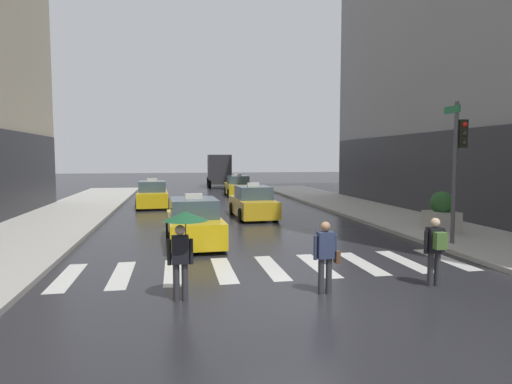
{
  "coord_description": "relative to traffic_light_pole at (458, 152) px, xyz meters",
  "views": [
    {
      "loc": [
        -2.64,
        -8.7,
        3.08
      ],
      "look_at": [
        0.5,
        8.0,
        1.73
      ],
      "focal_mm": 30.51,
      "sensor_mm": 36.0,
      "label": 1
    }
  ],
  "objects": [
    {
      "name": "traffic_light_pole",
      "position": [
        0.0,
        0.0,
        0.0
      ],
      "size": [
        0.44,
        0.84,
        4.8
      ],
      "color": "#47474C",
      "rests_on": "curb_right"
    },
    {
      "name": "ground_plane",
      "position": [
        -6.79,
        -4.51,
        -3.26
      ],
      "size": [
        160.0,
        160.0,
        0.0
      ],
      "primitive_type": "plane",
      "color": "#26262B"
    },
    {
      "name": "box_truck",
      "position": [
        -4.87,
        32.29,
        -1.41
      ],
      "size": [
        2.54,
        7.62,
        3.35
      ],
      "color": "#2D2D2D",
      "rests_on": "ground"
    },
    {
      "name": "pedestrian_with_umbrella",
      "position": [
        -9.26,
        -3.92,
        -1.74
      ],
      "size": [
        0.96,
        0.96,
        1.94
      ],
      "color": "#333338",
      "rests_on": "ground"
    },
    {
      "name": "crosswalk_markings",
      "position": [
        -6.79,
        -1.51,
        -3.25
      ],
      "size": [
        11.3,
        2.8,
        0.01
      ],
      "color": "silver",
      "rests_on": "ground"
    },
    {
      "name": "taxi_second",
      "position": [
        -5.49,
        8.63,
        -2.53
      ],
      "size": [
        2.04,
        4.59,
        1.8
      ],
      "color": "gold",
      "rests_on": "ground"
    },
    {
      "name": "planter_near_corner",
      "position": [
        0.96,
        2.22,
        -2.38
      ],
      "size": [
        1.1,
        1.1,
        1.6
      ],
      "color": "#A8A399",
      "rests_on": "curb_right"
    },
    {
      "name": "taxi_lead",
      "position": [
        -8.77,
        2.4,
        -2.53
      ],
      "size": [
        2.05,
        4.6,
        1.8
      ],
      "color": "yellow",
      "rests_on": "ground"
    },
    {
      "name": "taxi_fourth",
      "position": [
        -4.42,
        21.37,
        -2.53
      ],
      "size": [
        2.03,
        4.59,
        1.8
      ],
      "color": "yellow",
      "rests_on": "ground"
    },
    {
      "name": "taxi_third",
      "position": [
        -10.8,
        14.47,
        -2.53
      ],
      "size": [
        2.08,
        4.61,
        1.8
      ],
      "color": "yellow",
      "rests_on": "ground"
    },
    {
      "name": "pedestrian_with_handbag",
      "position": [
        -6.1,
        -4.03,
        -2.32
      ],
      "size": [
        0.6,
        0.24,
        1.65
      ],
      "color": "#333338",
      "rests_on": "ground"
    },
    {
      "name": "pedestrian_with_backpack",
      "position": [
        -3.34,
        -3.97,
        -2.29
      ],
      "size": [
        0.55,
        0.43,
        1.65
      ],
      "color": "#333338",
      "rests_on": "ground"
    }
  ]
}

